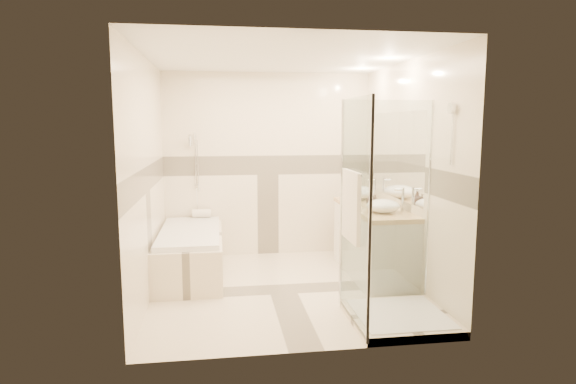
{
  "coord_description": "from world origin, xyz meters",
  "views": [
    {
      "loc": [
        -0.67,
        -5.07,
        1.81
      ],
      "look_at": [
        0.1,
        0.25,
        1.05
      ],
      "focal_mm": 30.0,
      "sensor_mm": 36.0,
      "label": 1
    }
  ],
  "objects": [
    {
      "name": "vessel_sink_near",
      "position": [
        1.1,
        0.88,
        0.94
      ],
      "size": [
        0.43,
        0.43,
        0.17
      ],
      "primitive_type": "ellipsoid",
      "color": "white",
      "rests_on": "vanity"
    },
    {
      "name": "folded_towels",
      "position": [
        1.1,
        1.02,
        0.89
      ],
      "size": [
        0.2,
        0.28,
        0.08
      ],
      "primitive_type": "cube",
      "rotation": [
        0.0,
        0.0,
        -0.19
      ],
      "color": "white",
      "rests_on": "vanity"
    },
    {
      "name": "bathtub",
      "position": [
        -1.02,
        0.65,
        0.31
      ],
      "size": [
        0.75,
        1.7,
        0.56
      ],
      "color": "beige",
      "rests_on": "ground"
    },
    {
      "name": "room",
      "position": [
        0.06,
        0.01,
        1.26
      ],
      "size": [
        2.82,
        3.02,
        2.52
      ],
      "color": "beige",
      "rests_on": "ground"
    },
    {
      "name": "vanity",
      "position": [
        1.12,
        0.3,
        0.43
      ],
      "size": [
        0.58,
        1.62,
        0.85
      ],
      "color": "silver",
      "rests_on": "ground"
    },
    {
      "name": "shower_enclosure",
      "position": [
        0.83,
        -0.97,
        0.51
      ],
      "size": [
        0.96,
        0.93,
        2.04
      ],
      "color": "beige",
      "rests_on": "ground"
    },
    {
      "name": "faucet_far",
      "position": [
        1.32,
        -0.09,
        1.01
      ],
      "size": [
        0.11,
        0.03,
        0.27
      ],
      "color": "silver",
      "rests_on": "vanity"
    },
    {
      "name": "amenity_bottle_a",
      "position": [
        1.1,
        0.19,
        0.93
      ],
      "size": [
        0.09,
        0.09,
        0.15
      ],
      "primitive_type": "imported",
      "rotation": [
        0.0,
        0.0,
        -0.29
      ],
      "color": "black",
      "rests_on": "vanity"
    },
    {
      "name": "amenity_bottle_b",
      "position": [
        1.1,
        0.32,
        0.93
      ],
      "size": [
        0.15,
        0.15,
        0.17
      ],
      "primitive_type": "imported",
      "rotation": [
        0.0,
        0.0,
        -0.15
      ],
      "color": "black",
      "rests_on": "vanity"
    },
    {
      "name": "vessel_sink_far",
      "position": [
        1.1,
        -0.09,
        0.92
      ],
      "size": [
        0.37,
        0.37,
        0.15
      ],
      "primitive_type": "ellipsoid",
      "color": "white",
      "rests_on": "vanity"
    },
    {
      "name": "faucet_near",
      "position": [
        1.32,
        0.88,
        1.0
      ],
      "size": [
        0.11,
        0.03,
        0.26
      ],
      "color": "silver",
      "rests_on": "vanity"
    },
    {
      "name": "rolled_towel",
      "position": [
        -0.91,
        1.42,
        0.62
      ],
      "size": [
        0.25,
        0.11,
        0.11
      ],
      "primitive_type": "cylinder",
      "rotation": [
        0.0,
        1.57,
        0.0
      ],
      "color": "white",
      "rests_on": "bathtub"
    }
  ]
}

